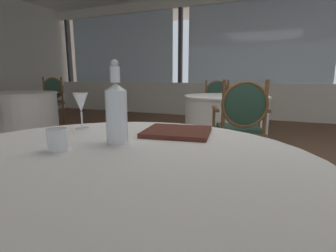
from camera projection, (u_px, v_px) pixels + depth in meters
The scene contains 11 objects.
ground_plane at pixel (218, 183), 2.40m from camera, with size 15.21×15.21×0.00m, color brown.
window_wall_far at pixel (254, 69), 5.92m from camera, with size 11.70×0.14×2.96m.
water_bottle at pixel (116, 111), 0.98m from camera, with size 0.08×0.08×0.32m.
wine_glass at pixel (81, 103), 1.25m from camera, with size 0.08×0.08×0.18m.
water_tumbler at pixel (58, 139), 0.89m from camera, with size 0.07×0.07×0.08m, color white.
menu_book at pixel (177, 132), 1.16m from camera, with size 0.29×0.26×0.02m, color #512319.
background_table_0 at pixel (225, 121), 3.61m from camera, with size 1.19×1.19×0.74m.
dining_chair_0_0 at pixel (217, 102), 4.58m from camera, with size 0.62×0.58×0.95m.
dining_chair_0_1 at pixel (241, 121), 2.57m from camera, with size 0.62×0.58×0.97m.
background_table_1 at pixel (19, 114), 4.33m from camera, with size 1.29×1.29×0.74m.
dining_chair_1_1 at pixel (51, 97), 5.35m from camera, with size 0.62×0.58×1.00m.
Camera 1 is at (0.41, -2.26, 1.00)m, focal length 26.88 mm.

